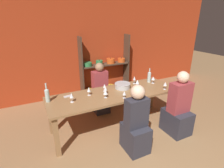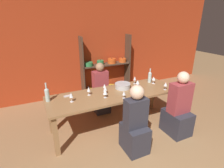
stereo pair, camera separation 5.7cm
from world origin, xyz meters
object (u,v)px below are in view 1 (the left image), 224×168
(wine_glass_white_a, at_px, (105,86))
(person_far_a, at_px, (100,94))
(mixing_bowl, at_px, (122,86))
(shelf_unit, at_px, (106,74))
(wine_glass_empty_f, at_px, (105,88))
(wine_glass_empty_e, at_px, (165,84))
(dining_table, at_px, (114,97))
(wine_glass_empty_a, at_px, (89,90))
(wine_glass_empty_c, at_px, (105,92))
(wine_glass_white_c, at_px, (71,96))
(wine_bottle_green, at_px, (47,95))
(wine_glass_empty_b, at_px, (124,93))
(wine_glass_red_a, at_px, (134,78))
(wine_glass_white_b, at_px, (153,78))
(wine_bottle_dark, at_px, (149,77))
(person_near_a, at_px, (178,111))
(cell_phone, at_px, (68,96))
(wine_glass_empty_d, at_px, (137,82))
(person_near_b, at_px, (136,127))

(wine_glass_white_a, distance_m, person_far_a, 0.72)
(mixing_bowl, height_order, wine_glass_white_a, wine_glass_white_a)
(shelf_unit, height_order, wine_glass_empty_f, shelf_unit)
(wine_glass_empty_e, bearing_deg, dining_table, 163.84)
(wine_glass_empty_a, distance_m, wine_glass_empty_c, 0.33)
(wine_glass_white_c, bearing_deg, wine_bottle_green, 151.15)
(wine_glass_empty_b, relative_size, wine_glass_empty_c, 0.91)
(wine_glass_empty_b, distance_m, wine_glass_red_a, 0.78)
(wine_glass_empty_b, xyz_separation_m, wine_glass_empty_c, (-0.29, 0.17, 0.01))
(wine_glass_white_b, bearing_deg, mixing_bowl, 175.95)
(wine_bottle_dark, xyz_separation_m, wine_glass_empty_f, (-1.15, -0.17, -0.02))
(shelf_unit, xyz_separation_m, wine_glass_empty_f, (-0.77, -1.70, 0.29))
(wine_glass_empty_b, bearing_deg, wine_glass_empty_a, 143.05)
(wine_glass_empty_e, xyz_separation_m, wine_glass_empty_f, (-1.18, 0.32, 0.00))
(wine_glass_empty_a, xyz_separation_m, wine_glass_white_b, (1.48, -0.02, -0.00))
(wine_bottle_dark, xyz_separation_m, person_near_a, (0.03, -0.89, -0.43))
(mixing_bowl, bearing_deg, cell_phone, 175.54)
(wine_glass_red_a, relative_size, wine_glass_empty_e, 1.10)
(mixing_bowl, height_order, wine_glass_red_a, wine_glass_red_a)
(wine_glass_empty_b, bearing_deg, cell_phone, 149.83)
(wine_glass_empty_e, relative_size, wine_glass_white_b, 1.00)
(wine_glass_empty_d, xyz_separation_m, cell_phone, (-1.42, 0.15, -0.10))
(wine_bottle_green, xyz_separation_m, wine_glass_white_a, (1.06, -0.02, -0.02))
(wine_glass_red_a, distance_m, person_near_a, 1.11)
(dining_table, height_order, mixing_bowl, mixing_bowl)
(shelf_unit, relative_size, wine_glass_empty_f, 10.30)
(wine_glass_empty_d, bearing_deg, wine_bottle_green, 176.94)
(wine_glass_white_c, xyz_separation_m, person_far_a, (0.83, 0.75, -0.43))
(cell_phone, bearing_deg, dining_table, -15.57)
(dining_table, distance_m, person_near_b, 0.79)
(wine_glass_empty_a, height_order, wine_glass_white_a, wine_glass_empty_a)
(mixing_bowl, bearing_deg, wine_glass_empty_e, -30.74)
(mixing_bowl, height_order, cell_phone, mixing_bowl)
(dining_table, height_order, wine_bottle_dark, wine_bottle_dark)
(wine_glass_white_b, bearing_deg, wine_glass_white_a, 177.08)
(wine_bottle_green, bearing_deg, shelf_unit, 40.91)
(wine_bottle_green, height_order, wine_glass_empty_f, wine_bottle_green)
(wine_glass_empty_a, bearing_deg, wine_glass_white_c, -158.86)
(wine_glass_empty_a, bearing_deg, wine_bottle_dark, 3.48)
(wine_glass_red_a, bearing_deg, wine_glass_empty_b, -136.26)
(wine_glass_red_a, relative_size, person_far_a, 0.15)
(wine_glass_red_a, relative_size, cell_phone, 1.11)
(dining_table, distance_m, wine_bottle_dark, 1.02)
(wine_glass_empty_b, distance_m, wine_glass_white_b, 1.03)
(wine_bottle_green, distance_m, wine_glass_empty_c, 1.00)
(dining_table, relative_size, person_near_b, 2.16)
(dining_table, distance_m, mixing_bowl, 0.34)
(dining_table, distance_m, wine_bottle_green, 1.23)
(wine_glass_empty_d, relative_size, person_near_a, 0.12)
(wine_glass_white_b, bearing_deg, wine_glass_red_a, 157.50)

